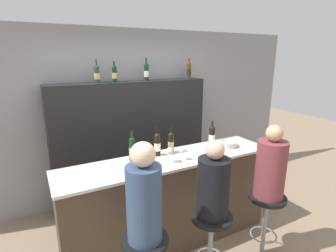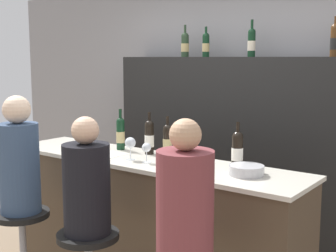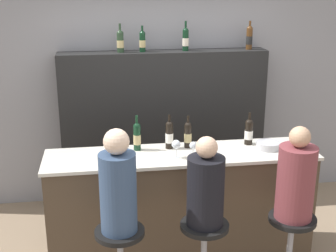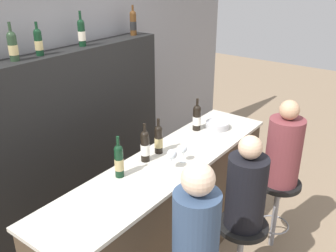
{
  "view_description": "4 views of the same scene",
  "coord_description": "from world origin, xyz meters",
  "px_view_note": "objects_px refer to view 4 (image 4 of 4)",
  "views": [
    {
      "loc": [
        -1.33,
        -2.14,
        2.2
      ],
      "look_at": [
        0.01,
        0.35,
        1.44
      ],
      "focal_mm": 28.0,
      "sensor_mm": 36.0,
      "label": 1
    },
    {
      "loc": [
        2.19,
        -2.38,
        1.84
      ],
      "look_at": [
        0.25,
        0.22,
        1.36
      ],
      "focal_mm": 50.0,
      "sensor_mm": 36.0,
      "label": 2
    },
    {
      "loc": [
        -0.71,
        -3.7,
        2.66
      ],
      "look_at": [
        -0.13,
        0.22,
        1.38
      ],
      "focal_mm": 50.0,
      "sensor_mm": 36.0,
      "label": 3
    },
    {
      "loc": [
        -2.15,
        -1.34,
        2.59
      ],
      "look_at": [
        0.15,
        0.37,
        1.33
      ],
      "focal_mm": 40.0,
      "sensor_mm": 36.0,
      "label": 4
    }
  ],
  "objects_px": {
    "wine_bottle_counter_0": "(119,160)",
    "bar_stool_middle": "(241,239)",
    "wine_bottle_counter_2": "(159,139)",
    "wine_glass_0": "(172,155)",
    "wine_glass_1": "(183,150)",
    "guest_seated_middle": "(246,188)",
    "guest_seated_right": "(284,149)",
    "guest_seated_left": "(196,232)",
    "metal_bowl": "(217,125)",
    "wine_bottle_counter_3": "(197,117)",
    "bar_stool_right": "(277,196)",
    "wine_bottle_backbar_3": "(133,23)",
    "wine_bottle_counter_1": "(145,146)",
    "wine_bottle_backbar_0": "(13,46)",
    "wine_bottle_backbar_2": "(82,32)",
    "wine_bottle_backbar_1": "(38,42)"
  },
  "relations": [
    {
      "from": "wine_bottle_backbar_3",
      "to": "guest_seated_middle",
      "type": "height_order",
      "value": "wine_bottle_backbar_3"
    },
    {
      "from": "wine_bottle_counter_1",
      "to": "guest_seated_middle",
      "type": "relative_size",
      "value": 0.44
    },
    {
      "from": "wine_glass_1",
      "to": "metal_bowl",
      "type": "bearing_deg",
      "value": 8.07
    },
    {
      "from": "wine_bottle_backbar_2",
      "to": "wine_glass_1",
      "type": "relative_size",
      "value": 2.26
    },
    {
      "from": "guest_seated_left",
      "to": "wine_bottle_backbar_3",
      "type": "bearing_deg",
      "value": 49.57
    },
    {
      "from": "wine_glass_1",
      "to": "bar_stool_right",
      "type": "relative_size",
      "value": 0.2
    },
    {
      "from": "wine_bottle_backbar_0",
      "to": "wine_bottle_backbar_3",
      "type": "relative_size",
      "value": 0.97
    },
    {
      "from": "wine_glass_0",
      "to": "guest_seated_right",
      "type": "distance_m",
      "value": 1.07
    },
    {
      "from": "guest_seated_left",
      "to": "guest_seated_right",
      "type": "bearing_deg",
      "value": 0.0
    },
    {
      "from": "guest_seated_left",
      "to": "wine_glass_1",
      "type": "bearing_deg",
      "value": 39.53
    },
    {
      "from": "wine_bottle_counter_1",
      "to": "wine_bottle_counter_3",
      "type": "bearing_deg",
      "value": 0.0
    },
    {
      "from": "metal_bowl",
      "to": "guest_seated_left",
      "type": "relative_size",
      "value": 0.27
    },
    {
      "from": "wine_bottle_backbar_3",
      "to": "guest_seated_right",
      "type": "relative_size",
      "value": 0.4
    },
    {
      "from": "guest_seated_left",
      "to": "bar_stool_middle",
      "type": "xyz_separation_m",
      "value": [
        0.69,
        0.0,
        -0.53
      ]
    },
    {
      "from": "wine_bottle_backbar_3",
      "to": "wine_glass_1",
      "type": "relative_size",
      "value": 2.21
    },
    {
      "from": "wine_bottle_backbar_3",
      "to": "guest_seated_left",
      "type": "height_order",
      "value": "wine_bottle_backbar_3"
    },
    {
      "from": "guest_seated_left",
      "to": "guest_seated_middle",
      "type": "distance_m",
      "value": 0.69
    },
    {
      "from": "wine_bottle_counter_2",
      "to": "wine_glass_0",
      "type": "xyz_separation_m",
      "value": [
        -0.15,
        -0.25,
        -0.0
      ]
    },
    {
      "from": "guest_seated_left",
      "to": "wine_bottle_counter_2",
      "type": "bearing_deg",
      "value": 49.85
    },
    {
      "from": "wine_bottle_counter_2",
      "to": "guest_seated_left",
      "type": "relative_size",
      "value": 0.37
    },
    {
      "from": "wine_bottle_backbar_3",
      "to": "bar_stool_middle",
      "type": "bearing_deg",
      "value": -115.85
    },
    {
      "from": "wine_bottle_backbar_2",
      "to": "guest_seated_left",
      "type": "bearing_deg",
      "value": -114.68
    },
    {
      "from": "wine_bottle_counter_0",
      "to": "bar_stool_middle",
      "type": "bearing_deg",
      "value": -60.46
    },
    {
      "from": "wine_glass_1",
      "to": "wine_bottle_backbar_3",
      "type": "bearing_deg",
      "value": 55.34
    },
    {
      "from": "guest_seated_right",
      "to": "wine_bottle_counter_1",
      "type": "bearing_deg",
      "value": 137.82
    },
    {
      "from": "bar_stool_middle",
      "to": "wine_bottle_counter_3",
      "type": "bearing_deg",
      "value": 53.66
    },
    {
      "from": "wine_bottle_backbar_2",
      "to": "wine_bottle_counter_3",
      "type": "bearing_deg",
      "value": -67.19
    },
    {
      "from": "wine_bottle_counter_0",
      "to": "bar_stool_right",
      "type": "xyz_separation_m",
      "value": [
        1.22,
        -0.83,
        -0.65
      ]
    },
    {
      "from": "wine_bottle_counter_2",
      "to": "bar_stool_middle",
      "type": "distance_m",
      "value": 1.05
    },
    {
      "from": "guest_seated_left",
      "to": "guest_seated_right",
      "type": "xyz_separation_m",
      "value": [
        1.44,
        0.0,
        -0.03
      ]
    },
    {
      "from": "wine_bottle_counter_2",
      "to": "guest_seated_right",
      "type": "xyz_separation_m",
      "value": [
        0.74,
        -0.83,
        -0.14
      ]
    },
    {
      "from": "metal_bowl",
      "to": "guest_seated_middle",
      "type": "height_order",
      "value": "guest_seated_middle"
    },
    {
      "from": "wine_bottle_counter_2",
      "to": "wine_glass_0",
      "type": "height_order",
      "value": "wine_bottle_counter_2"
    },
    {
      "from": "wine_bottle_backbar_0",
      "to": "bar_stool_middle",
      "type": "distance_m",
      "value": 2.4
    },
    {
      "from": "wine_bottle_counter_1",
      "to": "wine_bottle_backbar_3",
      "type": "bearing_deg",
      "value": 44.17
    },
    {
      "from": "wine_bottle_counter_3",
      "to": "bar_stool_right",
      "type": "bearing_deg",
      "value": -80.47
    },
    {
      "from": "wine_bottle_backbar_2",
      "to": "wine_bottle_counter_0",
      "type": "bearing_deg",
      "value": -121.65
    },
    {
      "from": "guest_seated_right",
      "to": "guest_seated_middle",
      "type": "bearing_deg",
      "value": -180.0
    },
    {
      "from": "wine_bottle_counter_1",
      "to": "wine_bottle_backbar_0",
      "type": "distance_m",
      "value": 1.34
    },
    {
      "from": "wine_bottle_backbar_1",
      "to": "wine_bottle_backbar_2",
      "type": "height_order",
      "value": "wine_bottle_backbar_2"
    },
    {
      "from": "wine_bottle_counter_1",
      "to": "wine_bottle_backbar_1",
      "type": "bearing_deg",
      "value": 97.84
    },
    {
      "from": "wine_bottle_counter_0",
      "to": "metal_bowl",
      "type": "xyz_separation_m",
      "value": [
        1.23,
        -0.15,
        -0.1
      ]
    },
    {
      "from": "wine_bottle_backbar_2",
      "to": "wine_bottle_backbar_0",
      "type": "bearing_deg",
      "value": -180.0
    },
    {
      "from": "wine_bottle_counter_3",
      "to": "wine_bottle_backbar_3",
      "type": "bearing_deg",
      "value": 74.12
    },
    {
      "from": "wine_bottle_counter_1",
      "to": "wine_glass_0",
      "type": "distance_m",
      "value": 0.25
    },
    {
      "from": "bar_stool_middle",
      "to": "guest_seated_left",
      "type": "bearing_deg",
      "value": -180.0
    },
    {
      "from": "wine_bottle_backbar_2",
      "to": "wine_glass_1",
      "type": "xyz_separation_m",
      "value": [
        -0.16,
        -1.3,
        -0.79
      ]
    },
    {
      "from": "guest_seated_left",
      "to": "bar_stool_right",
      "type": "height_order",
      "value": "guest_seated_left"
    },
    {
      "from": "wine_glass_1",
      "to": "guest_seated_middle",
      "type": "height_order",
      "value": "guest_seated_middle"
    },
    {
      "from": "wine_bottle_counter_1",
      "to": "wine_glass_0",
      "type": "height_order",
      "value": "wine_bottle_counter_1"
    }
  ]
}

